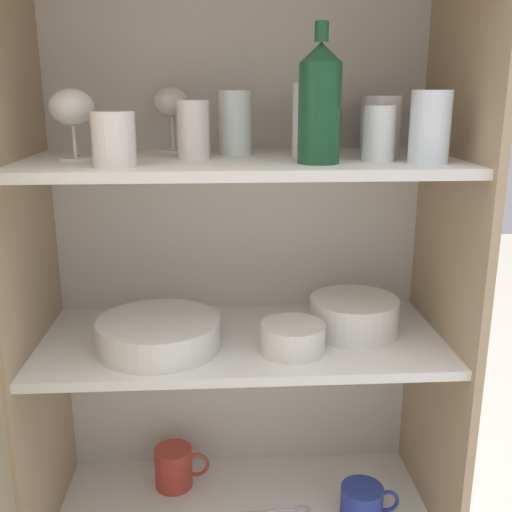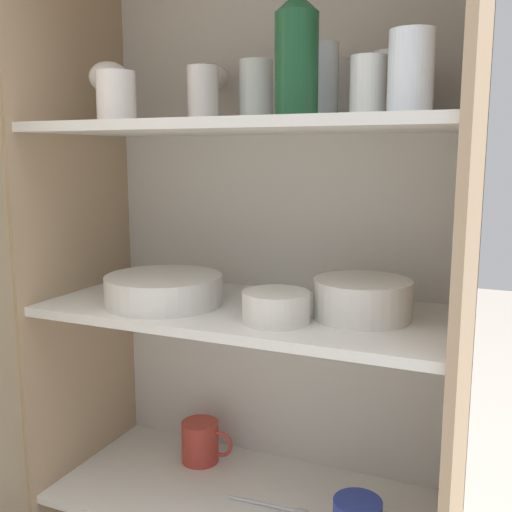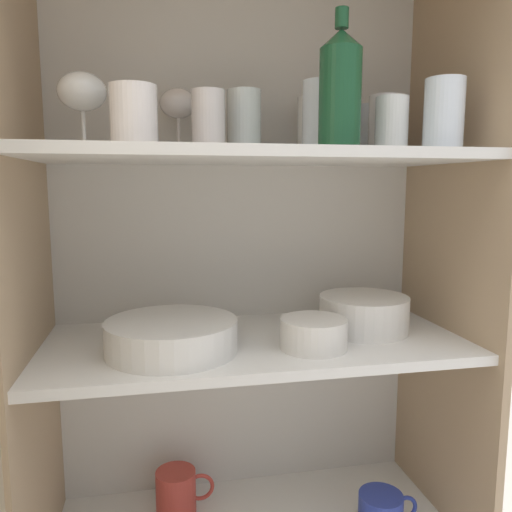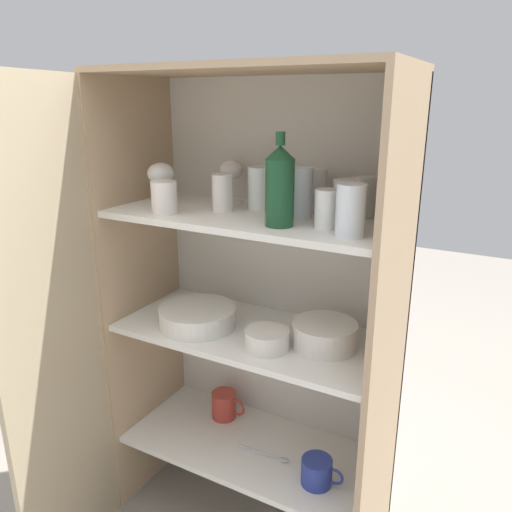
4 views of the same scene
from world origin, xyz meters
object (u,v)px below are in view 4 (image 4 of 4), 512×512
serving_bowl_small (267,339)px  coffee_mug_primary (225,405)px  wine_bottle (280,186)px  mixing_bowl_large (325,334)px  plate_stack_white (198,316)px

serving_bowl_small → coffee_mug_primary: (-0.27, 0.17, -0.42)m
wine_bottle → coffee_mug_primary: (-0.31, 0.18, -0.88)m
wine_bottle → mixing_bowl_large: 0.48m
mixing_bowl_large → plate_stack_white: bearing=-171.7°
wine_bottle → serving_bowl_small: wine_bottle is taller
mixing_bowl_large → coffee_mug_primary: size_ratio=1.44×
wine_bottle → plate_stack_white: size_ratio=0.98×
plate_stack_white → serving_bowl_small: 0.28m
coffee_mug_primary → plate_stack_white: bearing=-92.8°
mixing_bowl_large → serving_bowl_small: bearing=-147.1°
mixing_bowl_large → serving_bowl_small: (-0.15, -0.09, -0.01)m
plate_stack_white → coffee_mug_primary: bearing=87.2°
wine_bottle → serving_bowl_small: size_ratio=1.88×
wine_bottle → mixing_bowl_large: wine_bottle is taller
plate_stack_white → serving_bowl_small: (0.27, -0.03, 0.00)m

